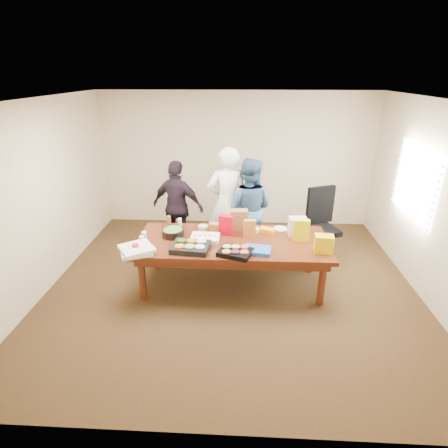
# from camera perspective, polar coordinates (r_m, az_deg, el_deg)

# --- Properties ---
(floor) EXTENTS (5.50, 5.00, 0.02)m
(floor) POSITION_cam_1_polar(r_m,az_deg,el_deg) (5.63, 1.25, -9.60)
(floor) COLOR #47301E
(floor) RESTS_ON ground
(ceiling) EXTENTS (5.50, 5.00, 0.02)m
(ceiling) POSITION_cam_1_polar(r_m,az_deg,el_deg) (4.75, 1.55, 19.22)
(ceiling) COLOR white
(ceiling) RESTS_ON wall_back
(wall_back) EXTENTS (5.50, 0.04, 2.70)m
(wall_back) POSITION_cam_1_polar(r_m,az_deg,el_deg) (7.43, 1.97, 10.02)
(wall_back) COLOR beige
(wall_back) RESTS_ON floor
(wall_front) EXTENTS (5.50, 0.04, 2.70)m
(wall_front) POSITION_cam_1_polar(r_m,az_deg,el_deg) (2.80, -0.19, -13.81)
(wall_front) COLOR beige
(wall_front) RESTS_ON floor
(wall_left) EXTENTS (0.04, 5.00, 2.70)m
(wall_left) POSITION_cam_1_polar(r_m,az_deg,el_deg) (5.79, -27.02, 3.65)
(wall_left) COLOR beige
(wall_left) RESTS_ON floor
(wall_right) EXTENTS (0.04, 5.00, 2.70)m
(wall_right) POSITION_cam_1_polar(r_m,az_deg,el_deg) (5.67, 30.42, 2.59)
(wall_right) COLOR beige
(wall_right) RESTS_ON floor
(window_panel) EXTENTS (0.03, 1.40, 1.10)m
(window_panel) POSITION_cam_1_polar(r_m,az_deg,el_deg) (6.13, 28.08, 5.90)
(window_panel) COLOR white
(window_panel) RESTS_ON wall_right
(window_blinds) EXTENTS (0.04, 1.36, 1.00)m
(window_blinds) POSITION_cam_1_polar(r_m,az_deg,el_deg) (6.11, 27.74, 5.92)
(window_blinds) COLOR beige
(window_blinds) RESTS_ON wall_right
(conference_table) EXTENTS (2.80, 1.20, 0.75)m
(conference_table) POSITION_cam_1_polar(r_m,az_deg,el_deg) (5.43, 1.29, -6.18)
(conference_table) COLOR #4C1C0F
(conference_table) RESTS_ON floor
(office_chair) EXTENTS (0.79, 0.79, 1.19)m
(office_chair) POSITION_cam_1_polar(r_m,az_deg,el_deg) (6.29, 15.09, -0.53)
(office_chair) COLOR black
(office_chair) RESTS_ON floor
(person_center) EXTENTS (0.77, 0.58, 1.92)m
(person_center) POSITION_cam_1_polar(r_m,az_deg,el_deg) (6.12, 0.60, 3.34)
(person_center) COLOR white
(person_center) RESTS_ON floor
(person_right) EXTENTS (0.99, 0.86, 1.75)m
(person_right) POSITION_cam_1_polar(r_m,az_deg,el_deg) (6.12, 3.89, 2.41)
(person_right) COLOR #335680
(person_right) RESTS_ON floor
(person_left) EXTENTS (1.04, 0.68, 1.65)m
(person_left) POSITION_cam_1_polar(r_m,az_deg,el_deg) (6.40, -7.31, 2.72)
(person_left) COLOR black
(person_left) RESTS_ON floor
(veggie_tray) EXTENTS (0.55, 0.45, 0.08)m
(veggie_tray) POSITION_cam_1_polar(r_m,az_deg,el_deg) (5.00, -5.31, -3.66)
(veggie_tray) COLOR black
(veggie_tray) RESTS_ON conference_table
(fruit_tray) EXTENTS (0.52, 0.46, 0.07)m
(fruit_tray) POSITION_cam_1_polar(r_m,az_deg,el_deg) (4.86, 1.83, -4.50)
(fruit_tray) COLOR black
(fruit_tray) RESTS_ON conference_table
(sheet_cake) EXTENTS (0.42, 0.32, 0.07)m
(sheet_cake) POSITION_cam_1_polar(r_m,az_deg,el_deg) (5.25, -3.01, -2.26)
(sheet_cake) COLOR white
(sheet_cake) RESTS_ON conference_table
(salad_bowl) EXTENTS (0.37, 0.37, 0.11)m
(salad_bowl) POSITION_cam_1_polar(r_m,az_deg,el_deg) (5.43, -8.09, -1.37)
(salad_bowl) COLOR black
(salad_bowl) RESTS_ON conference_table
(chip_bag_blue) EXTENTS (0.40, 0.33, 0.05)m
(chip_bag_blue) POSITION_cam_1_polar(r_m,az_deg,el_deg) (4.94, 5.30, -4.16)
(chip_bag_blue) COLOR blue
(chip_bag_blue) RESTS_ON conference_table
(chip_bag_red) EXTENTS (0.22, 0.14, 0.30)m
(chip_bag_red) POSITION_cam_1_polar(r_m,az_deg,el_deg) (5.38, 0.32, -0.21)
(chip_bag_red) COLOR #BF0016
(chip_bag_red) RESTS_ON conference_table
(chip_bag_yellow) EXTENTS (0.22, 0.10, 0.33)m
(chip_bag_yellow) POSITION_cam_1_polar(r_m,az_deg,el_deg) (5.29, 12.17, -1.03)
(chip_bag_yellow) COLOR #E0E205
(chip_bag_yellow) RESTS_ON conference_table
(chip_bag_orange) EXTENTS (0.18, 0.09, 0.27)m
(chip_bag_orange) POSITION_cam_1_polar(r_m,az_deg,el_deg) (5.33, 4.10, -0.71)
(chip_bag_orange) COLOR orange
(chip_bag_orange) RESTS_ON conference_table
(mayo_jar) EXTENTS (0.09, 0.09, 0.12)m
(mayo_jar) POSITION_cam_1_polar(r_m,az_deg,el_deg) (5.60, 0.21, -0.22)
(mayo_jar) COLOR #EAE6C9
(mayo_jar) RESTS_ON conference_table
(mustard_bottle) EXTENTS (0.08, 0.08, 0.19)m
(mustard_bottle) POSITION_cam_1_polar(r_m,az_deg,el_deg) (5.50, 0.76, -0.33)
(mustard_bottle) COLOR orange
(mustard_bottle) RESTS_ON conference_table
(dressing_bottle) EXTENTS (0.07, 0.07, 0.20)m
(dressing_bottle) POSITION_cam_1_polar(r_m,az_deg,el_deg) (5.71, -8.72, 0.34)
(dressing_bottle) COLOR brown
(dressing_bottle) RESTS_ON conference_table
(ranch_bottle) EXTENTS (0.06, 0.06, 0.19)m
(ranch_bottle) POSITION_cam_1_polar(r_m,az_deg,el_deg) (5.62, -7.01, -0.00)
(ranch_bottle) COLOR white
(ranch_bottle) RESTS_ON conference_table
(banana_bunch) EXTENTS (0.25, 0.21, 0.07)m
(banana_bunch) POSITION_cam_1_polar(r_m,az_deg,el_deg) (5.52, 6.83, -1.04)
(banana_bunch) COLOR #F0A714
(banana_bunch) RESTS_ON conference_table
(bread_loaf) EXTENTS (0.29, 0.18, 0.11)m
(bread_loaf) POSITION_cam_1_polar(r_m,az_deg,el_deg) (5.57, -0.99, -0.46)
(bread_loaf) COLOR #A4712B
(bread_loaf) RESTS_ON conference_table
(kraft_bag) EXTENTS (0.27, 0.18, 0.34)m
(kraft_bag) POSITION_cam_1_polar(r_m,az_deg,el_deg) (5.51, 2.41, 0.55)
(kraft_bag) COLOR olive
(kraft_bag) RESTS_ON conference_table
(red_cup) EXTENTS (0.10, 0.10, 0.12)m
(red_cup) POSITION_cam_1_polar(r_m,az_deg,el_deg) (5.03, -13.83, -3.79)
(red_cup) COLOR red
(red_cup) RESTS_ON conference_table
(clear_cup_a) EXTENTS (0.08, 0.08, 0.10)m
(clear_cup_a) POSITION_cam_1_polar(r_m,az_deg,el_deg) (5.31, -12.90, -2.38)
(clear_cup_a) COLOR white
(clear_cup_a) RESTS_ON conference_table
(clear_cup_b) EXTENTS (0.08, 0.08, 0.10)m
(clear_cup_b) POSITION_cam_1_polar(r_m,az_deg,el_deg) (5.43, -12.51, -1.72)
(clear_cup_b) COLOR white
(clear_cup_b) RESTS_ON conference_table
(pizza_box_lower) EXTENTS (0.54, 0.54, 0.05)m
(pizza_box_lower) POSITION_cam_1_polar(r_m,az_deg,el_deg) (5.06, -13.77, -4.14)
(pizza_box_lower) COLOR white
(pizza_box_lower) RESTS_ON conference_table
(pizza_box_upper) EXTENTS (0.57, 0.57, 0.05)m
(pizza_box_upper) POSITION_cam_1_polar(r_m,az_deg,el_deg) (5.01, -13.68, -3.78)
(pizza_box_upper) COLOR white
(pizza_box_upper) RESTS_ON pizza_box_lower
(plate_a) EXTENTS (0.33, 0.33, 0.02)m
(plate_a) POSITION_cam_1_polar(r_m,az_deg,el_deg) (5.72, 11.60, -0.82)
(plate_a) COLOR white
(plate_a) RESTS_ON conference_table
(plate_b) EXTENTS (0.22, 0.22, 0.01)m
(plate_b) POSITION_cam_1_polar(r_m,az_deg,el_deg) (5.70, 8.92, -0.72)
(plate_b) COLOR white
(plate_b) RESTS_ON conference_table
(dip_bowl_a) EXTENTS (0.16, 0.16, 0.06)m
(dip_bowl_a) POSITION_cam_1_polar(r_m,az_deg,el_deg) (5.54, 4.92, -0.96)
(dip_bowl_a) COLOR beige
(dip_bowl_a) RESTS_ON conference_table
(dip_bowl_b) EXTENTS (0.16, 0.16, 0.06)m
(dip_bowl_b) POSITION_cam_1_polar(r_m,az_deg,el_deg) (5.62, -3.32, -0.55)
(dip_bowl_b) COLOR beige
(dip_bowl_b) RESTS_ON conference_table
(grocery_bag_white) EXTENTS (0.27, 0.21, 0.28)m
(grocery_bag_white) POSITION_cam_1_polar(r_m,az_deg,el_deg) (5.48, 11.57, -0.40)
(grocery_bag_white) COLOR silver
(grocery_bag_white) RESTS_ON conference_table
(grocery_bag_yellow) EXTENTS (0.26, 0.20, 0.25)m
(grocery_bag_yellow) POSITION_cam_1_polar(r_m,az_deg,el_deg) (5.06, 15.54, -3.05)
(grocery_bag_yellow) COLOR #F5CF00
(grocery_bag_yellow) RESTS_ON conference_table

